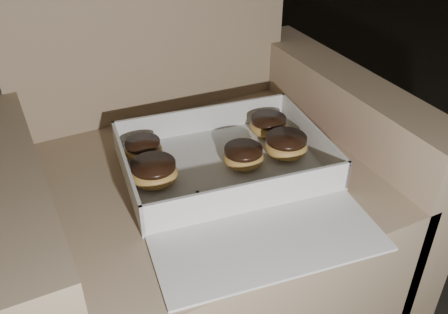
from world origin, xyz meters
name	(u,v)px	position (x,y,z in m)	size (l,w,h in m)	color
floor	(367,231)	(0.00, 0.00, 0.00)	(4.50, 4.50, 0.00)	black
armchair	(194,197)	(-0.49, 0.04, 0.26)	(0.79, 0.67, 0.83)	#877156
bakery_box	(233,175)	(-0.46, -0.07, 0.38)	(0.43, 0.49, 0.07)	silver
donut_a	(243,156)	(-0.42, -0.04, 0.40)	(0.08, 0.08, 0.04)	#BF9342
donut_b	(268,125)	(-0.32, 0.04, 0.40)	(0.08, 0.08, 0.04)	#BF9342
donut_c	(154,172)	(-0.59, -0.02, 0.40)	(0.09, 0.09, 0.04)	#BF9342
donut_d	(286,145)	(-0.33, -0.05, 0.40)	(0.09, 0.09, 0.04)	#BF9342
donut_e	(143,149)	(-0.58, 0.07, 0.40)	(0.07, 0.07, 0.04)	#BF9342
crumb_a	(332,184)	(-0.30, -0.17, 0.38)	(0.01, 0.01, 0.00)	black
crumb_b	(198,192)	(-0.54, -0.09, 0.38)	(0.01, 0.01, 0.00)	black
crumb_c	(261,193)	(-0.44, -0.14, 0.38)	(0.01, 0.01, 0.00)	black
crumb_d	(285,186)	(-0.38, -0.14, 0.38)	(0.01, 0.01, 0.00)	black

